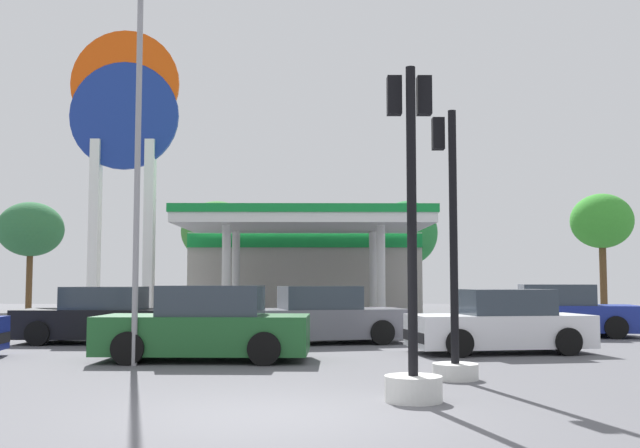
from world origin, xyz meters
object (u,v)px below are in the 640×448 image
Objects in this scene: traffic_signal_1 at (412,299)px; tree_1 at (217,232)px; car_4 at (206,326)px; corner_streetlamp at (136,139)px; car_1 at (100,318)px; station_pole_sign at (124,134)px; car_5 at (500,324)px; tree_0 at (31,230)px; tree_2 at (407,233)px; traffic_signal_0 at (453,302)px; car_0 at (561,313)px; car_3 at (324,317)px; tree_3 at (602,222)px.

traffic_signal_1 is 0.79× the size of tree_1.
car_4 is at bearing -83.24° from tree_1.
car_1 is at bearing 111.68° from corner_streetlamp.
station_pole_sign is at bearing 114.70° from traffic_signal_1.
tree_0 is (-20.20, 24.24, 3.86)m from car_5.
tree_0 is 29.57m from corner_streetlamp.
tree_2 is at bearing 88.04° from car_5.
traffic_signal_1 is at bearing -113.67° from traffic_signal_0.
tree_0 reaches higher than car_0.
car_4 is at bearing -120.94° from car_3.
tree_1 is at bearing -2.42° from tree_0.
station_pole_sign is 25.58m from tree_3.
car_1 is at bearing -91.36° from tree_1.
car_0 is at bearing 35.28° from corner_streetlamp.
traffic_signal_0 is 2.53m from traffic_signal_1.
car_3 is 0.72× the size of tree_3.
car_1 is 5.65m from car_4.
tree_1 reaches higher than traffic_signal_0.
traffic_signal_1 reaches higher than car_4.
car_5 is (4.10, -2.76, -0.02)m from car_3.
car_0 is 0.61× the size of corner_streetlamp.
traffic_signal_0 is at bearing -116.08° from tree_3.
car_0 is 7.70m from car_3.
car_3 is at bearing -103.61° from tree_2.
corner_streetlamp reaches higher than traffic_signal_0.
station_pole_sign is 2.70× the size of car_4.
tree_0 reaches higher than car_1.
tree_3 is at bearing 42.47° from car_1.
traffic_signal_1 reaches higher than car_1.
tree_3 reaches higher than car_5.
traffic_signal_1 is 0.79× the size of tree_0.
car_1 is 23.92m from tree_0.
tree_1 reaches higher than tree_0.
tree_3 is (14.34, 29.55, 3.44)m from traffic_signal_1.
car_5 is 0.73× the size of tree_2.
tree_1 is at bearing 102.29° from traffic_signal_1.
tree_3 is 0.84× the size of corner_streetlamp.
tree_1 is 0.80× the size of corner_streetlamp.
tree_1 is 10.52m from tree_2.
tree_0 is at bearing 114.38° from corner_streetlamp.
car_5 is 23.21m from tree_2.
car_5 is 0.72× the size of tree_0.
tree_0 is at bearing 176.98° from tree_3.
corner_streetlamp is at bearing -86.31° from tree_1.
traffic_signal_0 is 34.31m from tree_0.
tree_1 is at bearing 93.69° from corner_streetlamp.
traffic_signal_1 is at bearing -115.89° from tree_3.
traffic_signal_0 is at bearing -113.06° from car_5.
tree_3 is at bearing 21.65° from station_pole_sign.
car_0 is at bearing 18.65° from car_3.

